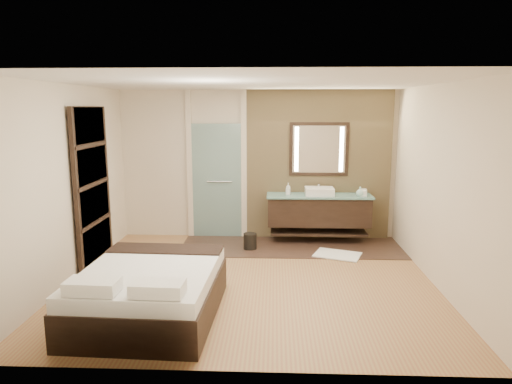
{
  "coord_description": "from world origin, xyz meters",
  "views": [
    {
      "loc": [
        0.31,
        -6.05,
        2.38
      ],
      "look_at": [
        0.04,
        0.6,
        1.15
      ],
      "focal_mm": 32.0,
      "sensor_mm": 36.0,
      "label": 1
    }
  ],
  "objects_px": {
    "bed": "(150,292)",
    "waste_bin": "(250,241)",
    "mirror_unit": "(319,149)",
    "vanity": "(319,210)"
  },
  "relations": [
    {
      "from": "vanity",
      "to": "waste_bin",
      "type": "distance_m",
      "value": 1.37
    },
    {
      "from": "mirror_unit",
      "to": "waste_bin",
      "type": "bearing_deg",
      "value": -148.65
    },
    {
      "from": "bed",
      "to": "waste_bin",
      "type": "xyz_separation_m",
      "value": [
        1.01,
        2.58,
        -0.16
      ]
    },
    {
      "from": "vanity",
      "to": "waste_bin",
      "type": "relative_size",
      "value": 6.63
    },
    {
      "from": "bed",
      "to": "waste_bin",
      "type": "height_order",
      "value": "bed"
    },
    {
      "from": "bed",
      "to": "waste_bin",
      "type": "bearing_deg",
      "value": 70.81
    },
    {
      "from": "mirror_unit",
      "to": "bed",
      "type": "bearing_deg",
      "value": -123.72
    },
    {
      "from": "waste_bin",
      "to": "bed",
      "type": "bearing_deg",
      "value": -111.4
    },
    {
      "from": "vanity",
      "to": "bed",
      "type": "distance_m",
      "value": 3.8
    },
    {
      "from": "vanity",
      "to": "mirror_unit",
      "type": "xyz_separation_m",
      "value": [
        0.0,
        0.24,
        1.07
      ]
    }
  ]
}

